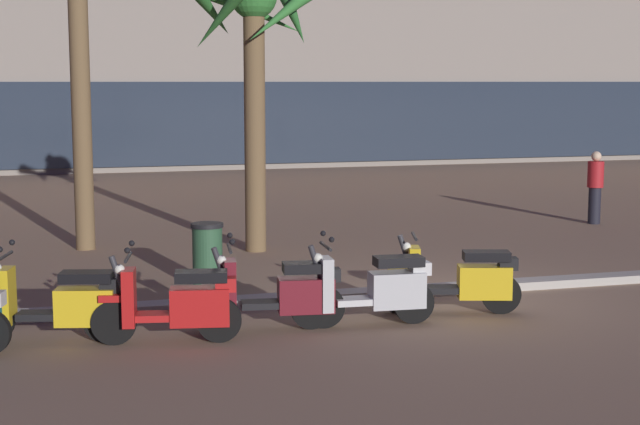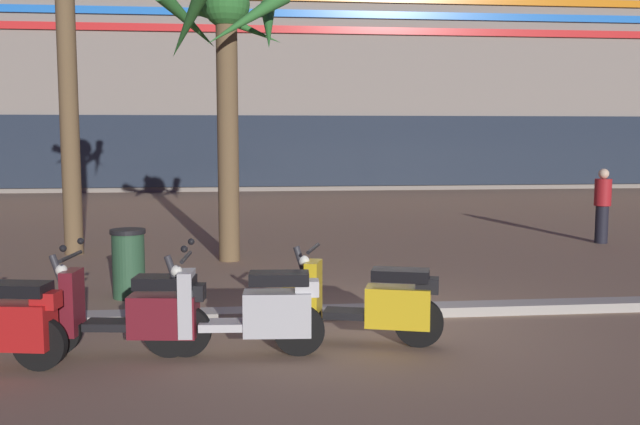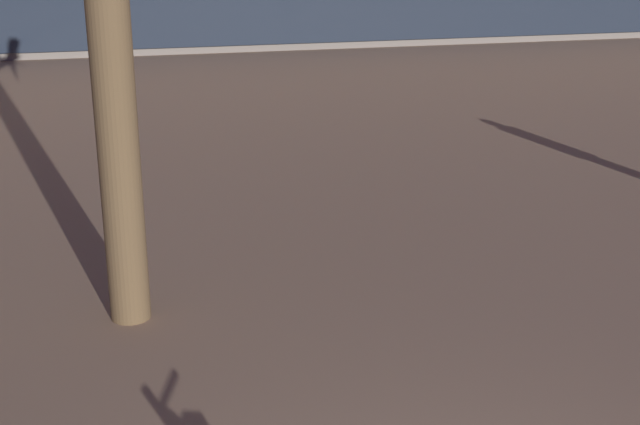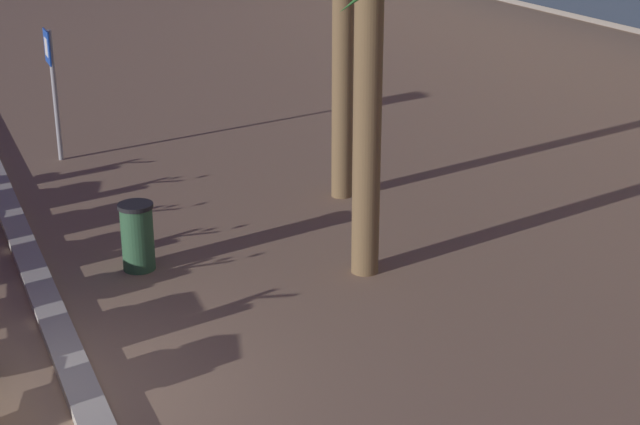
{
  "view_description": "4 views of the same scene",
  "coord_description": "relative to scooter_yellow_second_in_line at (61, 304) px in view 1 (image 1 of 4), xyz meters",
  "views": [
    {
      "loc": [
        -5.24,
        -12.06,
        3.01
      ],
      "look_at": [
        -1.67,
        0.48,
        1.22
      ],
      "focal_mm": 53.88,
      "sensor_mm": 36.0,
      "label": 1
    },
    {
      "loc": [
        -1.45,
        -8.15,
        2.23
      ],
      "look_at": [
        -0.16,
        3.82,
        0.92
      ],
      "focal_mm": 40.08,
      "sensor_mm": 36.0,
      "label": 2
    },
    {
      "loc": [
        -1.72,
        -3.13,
        3.62
      ],
      "look_at": [
        -0.08,
        3.74,
        1.17
      ],
      "focal_mm": 49.29,
      "sensor_mm": 36.0,
      "label": 3
    },
    {
      "loc": [
        9.17,
        -0.92,
        5.42
      ],
      "look_at": [
        -0.76,
        3.45,
        1.35
      ],
      "focal_mm": 54.71,
      "sensor_mm": 36.0,
      "label": 4
    }
  ],
  "objects": [
    {
      "name": "scooter_maroon_mid_front",
      "position": [
        2.6,
        -0.13,
        -0.0
      ],
      "size": [
        1.84,
        0.6,
        1.17
      ],
      "color": "black",
      "rests_on": "ground"
    },
    {
      "name": "litter_bin",
      "position": [
        2.12,
        2.55,
        0.03
      ],
      "size": [
        0.48,
        0.48,
        0.95
      ],
      "color": "#2D5638",
      "rests_on": "ground"
    },
    {
      "name": "scooter_yellow_second_in_line",
      "position": [
        0.0,
        0.0,
        0.0
      ],
      "size": [
        1.8,
        0.73,
        1.17
      ],
      "color": "black",
      "rests_on": "ground"
    },
    {
      "name": "ground_plane",
      "position": [
        5.15,
        0.8,
        -0.45
      ],
      "size": [
        200.0,
        200.0,
        0.0
      ],
      "primitive_type": "plane",
      "color": "#93755B"
    },
    {
      "name": "curb_strip",
      "position": [
        5.15,
        1.19,
        -0.39
      ],
      "size": [
        60.0,
        0.36,
        0.12
      ],
      "primitive_type": "cube",
      "color": "#ADA89E",
      "rests_on": "ground"
    },
    {
      "name": "palm_tree_near_sign",
      "position": [
        3.45,
        5.35,
        3.16
      ],
      "size": [
        2.35,
        2.35,
        4.89
      ],
      "color": "brown",
      "rests_on": "ground"
    },
    {
      "name": "scooter_red_mid_rear",
      "position": [
        1.3,
        -0.4,
        0.0
      ],
      "size": [
        1.71,
        0.65,
        1.17
      ],
      "color": "black",
      "rests_on": "ground"
    },
    {
      "name": "scooter_yellow_gap_after_mid",
      "position": [
        5.05,
        0.01,
        -0.0
      ],
      "size": [
        1.79,
        0.79,
        1.04
      ],
      "color": "black",
      "rests_on": "ground"
    },
    {
      "name": "pedestrian_by_palm_tree",
      "position": [
        11.08,
        6.61,
        0.36
      ],
      "size": [
        0.34,
        0.34,
        1.55
      ],
      "color": "black",
      "rests_on": "ground"
    },
    {
      "name": "scooter_silver_lead_nearest",
      "position": [
        3.75,
        -0.26,
        0.01
      ],
      "size": [
        1.83,
        0.56,
        1.17
      ],
      "color": "black",
      "rests_on": "ground"
    }
  ]
}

